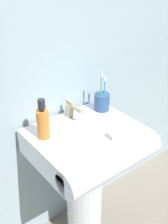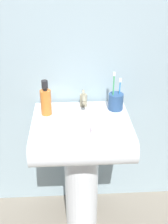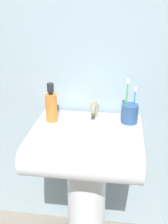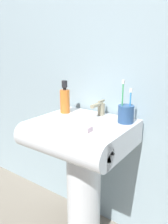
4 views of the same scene
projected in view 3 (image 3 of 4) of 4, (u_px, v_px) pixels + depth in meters
wall_back at (94, 19)px, 1.31m from camera, size 5.00×0.05×2.40m
sink_pedestal at (87, 204)px, 1.45m from camera, size 0.19×0.19×0.62m
sink_basin at (85, 146)px, 1.26m from camera, size 0.50×0.45×0.13m
faucet at (94, 109)px, 1.37m from camera, size 0.04×0.13×0.08m
toothbrush_cup at (130, 113)px, 1.32m from camera, size 0.08×0.08×0.22m
soap_bottle at (51, 106)px, 1.33m from camera, size 0.06×0.06×0.19m
bar_soap at (103, 141)px, 1.15m from camera, size 0.08×0.04×0.02m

